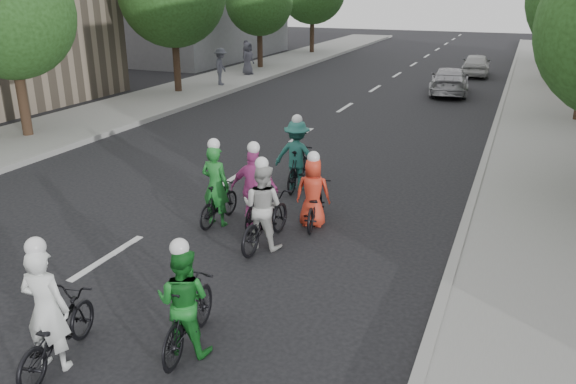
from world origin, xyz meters
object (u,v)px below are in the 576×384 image
Objects in this scene: cyclist_1 at (256,196)px; follow_car_lead at (449,81)px; cyclist_3 at (186,308)px; spectator_2 at (248,58)px; follow_car_trail at (476,65)px; cyclist_5 at (297,160)px; cyclist_6 at (264,214)px; spectator_0 at (221,67)px; cyclist_4 at (314,199)px; spectator_1 at (246,56)px; cyclist_2 at (217,194)px; cyclist_0 at (53,324)px.

follow_car_lead is at bearing -103.46° from cyclist_1.
spectator_2 is at bearing -74.20° from cyclist_3.
follow_car_lead is at bearing 81.49° from follow_car_trail.
cyclist_5 reaches higher than cyclist_6.
spectator_0 is at bearing -58.83° from cyclist_5.
spectator_0 is (-10.18, 14.31, 0.48)m from cyclist_4.
follow_car_lead is 11.09m from spectator_2.
cyclist_4 is 22.11m from spectator_1.
follow_car_lead is at bearing -91.49° from cyclist_6.
cyclist_4 is at bearing -158.38° from spectator_0.
cyclist_4 reaches higher than follow_car_lead.
follow_car_lead is at bearing -86.68° from spectator_2.
cyclist_3 is at bearing 93.88° from cyclist_5.
cyclist_2 is (-0.84, -0.13, -0.03)m from cyclist_1.
cyclist_5 reaches higher than cyclist_1.
follow_car_lead is at bearing -101.35° from cyclist_5.
cyclist_0 is 5.18m from cyclist_1.
cyclist_4 is 16.95m from follow_car_lead.
cyclist_6 is (-0.54, -1.33, 0.08)m from cyclist_4.
spectator_2 is at bearing -60.79° from cyclist_6.
spectator_0 is 1.02× the size of spectator_2.
spectator_1 is at bearing -71.06° from cyclist_1.
spectator_1 is (-12.33, -4.32, 0.40)m from follow_car_trail.
spectator_0 is (-9.12, 14.92, 0.36)m from cyclist_1.
cyclist_5 is 19.85m from spectator_1.
cyclist_6 is (0.61, -3.28, -0.10)m from cyclist_5.
cyclist_3 is at bearing -156.96° from cyclist_0.
cyclist_0 is 4.54m from cyclist_6.
cyclist_0 is at bearing 25.32° from cyclist_3.
follow_car_lead is 11.91m from spectator_1.
cyclist_1 is 0.44× the size of follow_car_lead.
cyclist_5 is 1.06× the size of spectator_0.
cyclist_6 is at bearing 80.44° from follow_car_lead.
spectator_0 is (-8.64, 20.08, 0.44)m from cyclist_0.
cyclist_5 is 3.34m from cyclist_6.
cyclist_4 is (0.10, 4.79, -0.08)m from cyclist_3.
cyclist_4 is at bearing 82.01° from follow_car_lead.
cyclist_3 is 0.42× the size of follow_car_lead.
spectator_0 is at bearing -77.80° from cyclist_0.
follow_car_lead is 6.47m from follow_car_trail.
cyclist_1 is 0.51× the size of follow_car_trail.
spectator_2 is (0.67, -1.12, 0.01)m from spectator_1.
cyclist_1 is at bearing -144.54° from spectator_2.
follow_car_lead is 2.36× the size of spectator_0.
cyclist_5 is 1.10× the size of spectator_1.
spectator_0 reaches higher than cyclist_6.
cyclist_3 is 28.21m from follow_car_trail.
cyclist_2 is 0.52× the size of follow_car_trail.
cyclist_0 is at bearing 64.02° from cyclist_4.
spectator_0 reaches higher than cyclist_5.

